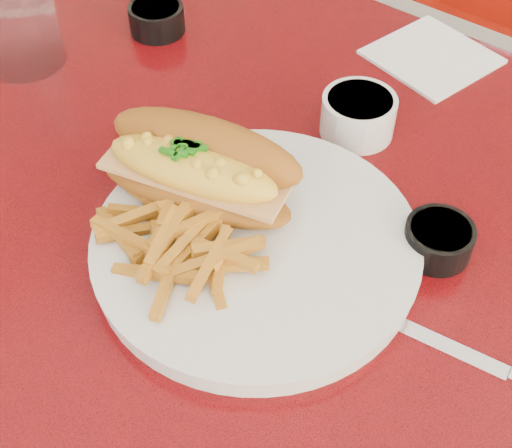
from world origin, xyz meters
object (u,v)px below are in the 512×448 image
Objects in this scene: mac_hoagie at (198,168)px; fork at (189,246)px; dinner_plate at (256,246)px; gravy_ramekin at (358,114)px; sauce_cup_left at (157,18)px; sauce_cup_right at (438,239)px; knife at (498,369)px; diner_table at (306,339)px.

fork is (0.03, -0.05, -0.03)m from mac_hoagie.
dinner_plate is at bearing -78.17° from fork.
sauce_cup_left is (-0.30, 0.01, -0.00)m from gravy_ramekin.
knife is (0.10, -0.08, -0.01)m from sauce_cup_right.
sauce_cup_left is at bearing 13.82° from fork.
gravy_ramekin is at bearing -1.84° from sauce_cup_left.
fork is (-0.04, -0.04, 0.01)m from dinner_plate.
dinner_plate is at bearing -126.35° from diner_table.
sauce_cup_right is (0.44, -0.11, -0.00)m from sauce_cup_left.
sauce_cup_left is at bearing 178.16° from gravy_ramekin.
fork is (-0.07, -0.09, 0.18)m from diner_table.
sauce_cup_right is (0.20, 0.09, -0.04)m from mac_hoagie.
diner_table is 0.18m from dinner_plate.
mac_hoagie reaches higher than sauce_cup_left.
knife is at bearing 6.03° from dinner_plate.
diner_table is at bearing 53.65° from dinner_plate.
mac_hoagie is (-0.07, 0.01, 0.04)m from dinner_plate.
mac_hoagie reaches higher than dinner_plate.
sauce_cup_left is (-0.32, 0.21, 0.01)m from dinner_plate.
sauce_cup_right is at bearing -83.01° from fork.
knife reaches higher than diner_table.
diner_table is 17.67× the size of sauce_cup_left.
gravy_ramekin is 0.54× the size of knife.
mac_hoagie is at bearing -155.19° from sauce_cup_right.
fork is at bearing -42.08° from sauce_cup_left.
sauce_cup_left is 0.38× the size of knife.
gravy_ramekin reaches higher than fork.
mac_hoagie is 2.09× the size of gravy_ramekin.
mac_hoagie is 2.94× the size of sauce_cup_left.
dinner_plate and fork have the same top height.
fork reaches higher than diner_table.
diner_table is 0.22m from fork.
diner_table is at bearing -24.81° from sauce_cup_left.
diner_table is 6.02× the size of mac_hoagie.
knife is (0.22, 0.02, -0.01)m from dinner_plate.
dinner_plate is 4.90× the size of sauce_cup_left.
sauce_cup_right is at bearing 39.32° from dinner_plate.
sauce_cup_left is 0.57m from knife.
dinner_plate is at bearing -33.15° from sauce_cup_left.
knife is (0.30, 0.01, -0.05)m from mac_hoagie.
diner_table is 0.25m from knife.
sauce_cup_right is at bearing -13.39° from sauce_cup_left.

